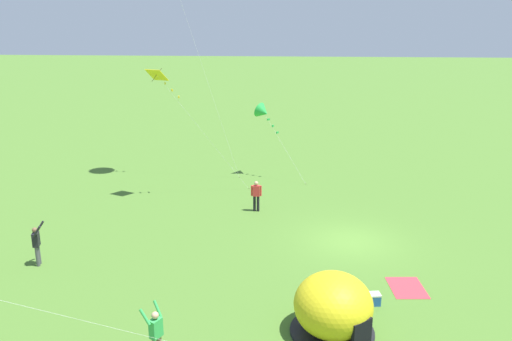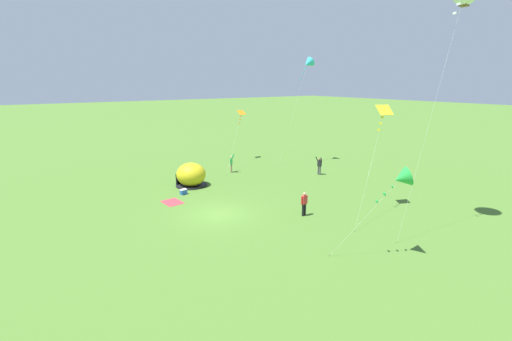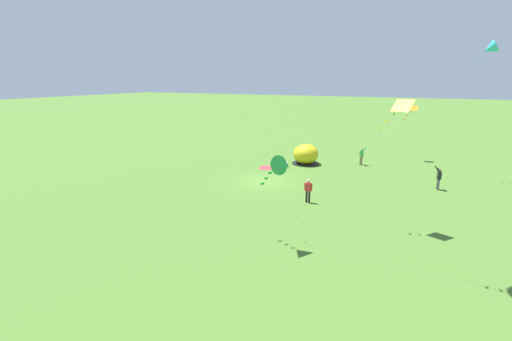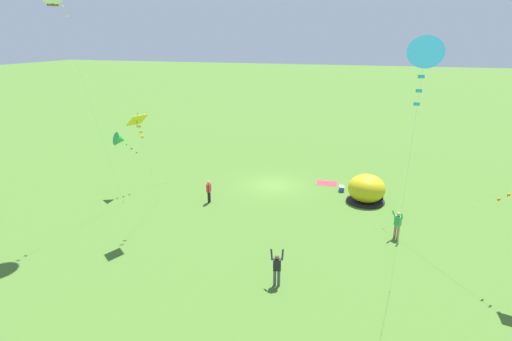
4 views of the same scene
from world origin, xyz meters
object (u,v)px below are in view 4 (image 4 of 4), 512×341
at_px(cooler_box, 342,189).
at_px(kite_green, 120,140).
at_px(kite_yellow, 138,123).
at_px(person_watching_sky, 209,190).
at_px(person_arms_raised, 397,223).
at_px(popup_tent, 367,189).
at_px(person_flying_kite, 277,268).
at_px(kite_cyan, 424,59).

distance_m(cooler_box, kite_green, 17.52).
bearing_deg(kite_yellow, person_watching_sky, -107.39).
distance_m(person_arms_raised, person_watching_sky, 13.23).
bearing_deg(person_arms_raised, popup_tent, -69.32).
xyz_separation_m(popup_tent, kite_green, (18.08, 3.83, 3.36)).
distance_m(cooler_box, person_flying_kite, 13.94).
relative_size(popup_tent, person_flying_kite, 1.49).
bearing_deg(person_arms_raised, person_watching_sky, -7.57).
height_order(cooler_box, person_arms_raised, person_arms_raised).
bearing_deg(person_arms_raised, kite_yellow, 14.41).
height_order(person_flying_kite, kite_cyan, kite_cyan).
relative_size(person_arms_raised, kite_yellow, 0.25).
bearing_deg(person_arms_raised, cooler_box, -60.27).
xyz_separation_m(person_arms_raised, kite_yellow, (14.85, 3.82, 6.01)).
bearing_deg(kite_cyan, person_flying_kite, -27.43).
bearing_deg(kite_cyan, person_arms_raised, -93.34).
relative_size(popup_tent, person_watching_sky, 1.63).
xyz_separation_m(person_arms_raised, kite_green, (20.10, -1.53, 3.35)).
bearing_deg(person_watching_sky, cooler_box, -150.52).
xyz_separation_m(popup_tent, person_arms_raised, (-2.02, 5.36, 0.00)).
height_order(person_watching_sky, kite_green, kite_green).
distance_m(person_arms_raised, kite_yellow, 16.47).
bearing_deg(popup_tent, kite_cyan, 95.59).
relative_size(person_watching_sky, kite_green, 0.35).
distance_m(person_flying_kite, person_watching_sky, 11.32).
bearing_deg(kite_yellow, cooler_box, -135.43).
xyz_separation_m(person_arms_raised, kite_cyan, (0.56, 9.58, 10.06)).
height_order(person_watching_sky, kite_cyan, kite_cyan).
xyz_separation_m(kite_cyan, kite_yellow, (14.29, -5.76, -4.05)).
height_order(cooler_box, person_flying_kite, person_flying_kite).
bearing_deg(person_flying_kite, popup_tent, -107.04).
xyz_separation_m(kite_yellow, kite_green, (5.25, -5.35, -2.65)).
relative_size(person_watching_sky, kite_cyan, 0.15).
bearing_deg(kite_yellow, popup_tent, -144.43).
bearing_deg(person_arms_raised, kite_cyan, 86.66).
distance_m(popup_tent, person_watching_sky, 11.66).
relative_size(person_flying_kite, kite_yellow, 0.25).
bearing_deg(popup_tent, person_flying_kite, 72.96).
height_order(kite_cyan, kite_green, kite_cyan).
bearing_deg(kite_green, kite_cyan, 150.38).
distance_m(popup_tent, person_arms_raised, 5.73).
distance_m(kite_yellow, kite_green, 7.95).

